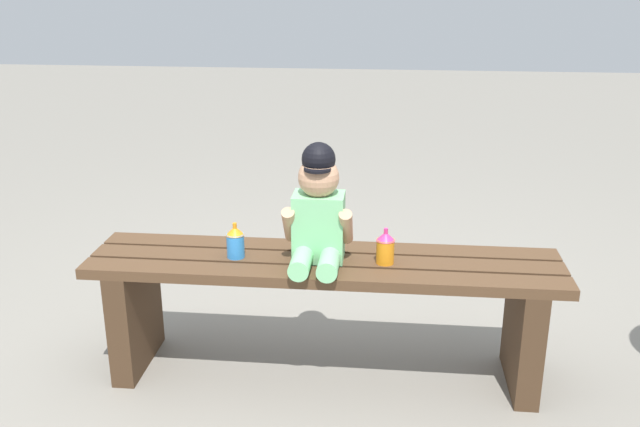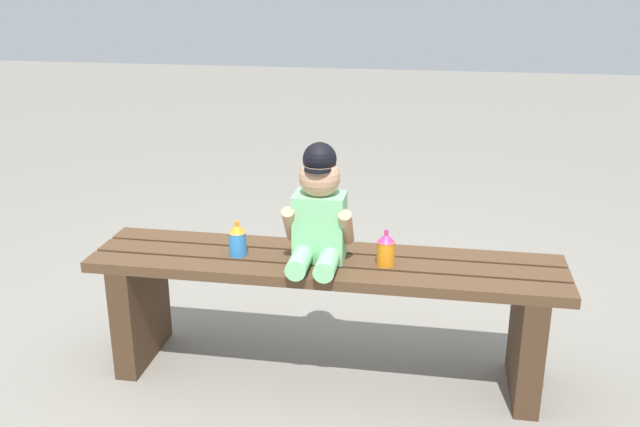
{
  "view_description": "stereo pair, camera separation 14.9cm",
  "coord_description": "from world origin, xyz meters",
  "px_view_note": "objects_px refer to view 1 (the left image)",
  "views": [
    {
      "loc": [
        0.21,
        -2.2,
        1.38
      ],
      "look_at": [
        -0.01,
        -0.05,
        0.62
      ],
      "focal_mm": 39.55,
      "sensor_mm": 36.0,
      "label": 1
    },
    {
      "loc": [
        0.36,
        -2.18,
        1.38
      ],
      "look_at": [
        -0.01,
        -0.05,
        0.62
      ],
      "focal_mm": 39.55,
      "sensor_mm": 36.0,
      "label": 2
    }
  ],
  "objects_px": {
    "park_bench": "(324,296)",
    "sippy_cup_left": "(235,241)",
    "sippy_cup_right": "(385,247)",
    "child_figure": "(318,211)"
  },
  "relations": [
    {
      "from": "park_bench",
      "to": "sippy_cup_left",
      "type": "bearing_deg",
      "value": -176.86
    },
    {
      "from": "sippy_cup_left",
      "to": "child_figure",
      "type": "bearing_deg",
      "value": 0.08
    },
    {
      "from": "child_figure",
      "to": "sippy_cup_left",
      "type": "relative_size",
      "value": 3.26
    },
    {
      "from": "park_bench",
      "to": "sippy_cup_right",
      "type": "relative_size",
      "value": 12.99
    },
    {
      "from": "child_figure",
      "to": "sippy_cup_right",
      "type": "relative_size",
      "value": 3.26
    },
    {
      "from": "park_bench",
      "to": "sippy_cup_right",
      "type": "bearing_deg",
      "value": -4.61
    },
    {
      "from": "child_figure",
      "to": "sippy_cup_right",
      "type": "xyz_separation_m",
      "value": [
        0.22,
        -0.0,
        -0.12
      ]
    },
    {
      "from": "park_bench",
      "to": "sippy_cup_left",
      "type": "relative_size",
      "value": 12.99
    },
    {
      "from": "park_bench",
      "to": "sippy_cup_left",
      "type": "height_order",
      "value": "sippy_cup_left"
    },
    {
      "from": "child_figure",
      "to": "sippy_cup_right",
      "type": "distance_m",
      "value": 0.25
    }
  ]
}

